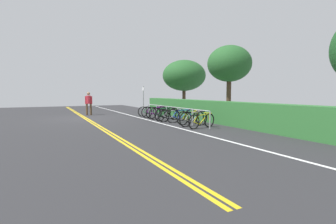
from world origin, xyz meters
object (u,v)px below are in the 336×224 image
bicycle_6 (182,116)px  bicycle_7 (191,118)px  tree_near_left (184,76)px  bicycle_3 (163,113)px  bicycle_2 (158,112)px  bicycle_8 (194,119)px  bicycle_5 (172,116)px  bicycle_4 (167,114)px  pedestrian (89,102)px  bike_rack (172,110)px  bicycle_0 (150,111)px  bicycle_1 (154,112)px  bicycle_9 (202,121)px  tree_mid (229,64)px  sign_post_near (143,97)px

bicycle_6 → bicycle_7: size_ratio=1.02×
tree_near_left → bicycle_3: bearing=-44.1°
bicycle_2 → bicycle_6: size_ratio=1.02×
bicycle_6 → bicycle_8: (1.36, -0.14, -0.01)m
bicycle_3 → bicycle_5: size_ratio=1.01×
bicycle_3 → bicycle_4: 0.57m
bicycle_5 → pedestrian: bearing=-150.0°
bike_rack → bicycle_0: (-3.10, -0.03, -0.27)m
bike_rack → pedestrian: bearing=-147.8°
bicycle_6 → bicycle_8: bicycle_6 is taller
tree_near_left → bicycle_1: bearing=-56.1°
bicycle_4 → bicycle_5: bicycle_4 is taller
bicycle_4 → bicycle_8: (2.74, 0.04, 0.01)m
bicycle_5 → bicycle_1: bearing=178.8°
bicycle_1 → bicycle_5: bearing=-1.2°
bicycle_5 → bicycle_8: bicycle_8 is taller
bicycle_1 → bicycle_9: 5.42m
bicycle_3 → tree_mid: tree_mid is taller
bicycle_4 → sign_post_near: 4.24m
tree_mid → bicycle_1: bearing=-144.3°
pedestrian → tree_near_left: 7.57m
bicycle_1 → pedestrian: pedestrian is taller
bicycle_0 → bicycle_7: bicycle_7 is taller
pedestrian → sign_post_near: (1.22, 3.65, 0.31)m
bicycle_9 → bicycle_2: bearing=180.0°
bicycle_6 → bicycle_5: bearing=-163.1°
bicycle_8 → pedestrian: pedestrian is taller
bicycle_1 → sign_post_near: bearing=177.4°
bicycle_3 → bicycle_6: bicycle_6 is taller
bicycle_8 → tree_mid: tree_mid is taller
bicycle_0 → bicycle_3: 2.14m
bicycle_2 → sign_post_near: sign_post_near is taller
bicycle_3 → tree_mid: size_ratio=0.42×
bicycle_1 → sign_post_near: (-2.21, 0.10, 0.89)m
bicycle_4 → tree_near_left: tree_near_left is taller
sign_post_near → bicycle_8: bearing=-0.7°
bike_rack → bicycle_5: (0.28, -0.14, -0.27)m
bicycle_3 → bicycle_7: bearing=5.2°
tree_mid → bicycle_6: bearing=-102.6°
bicycle_7 → tree_near_left: tree_near_left is taller
bicycle_7 → tree_mid: (-0.19, 2.59, 2.82)m
bicycle_9 → sign_post_near: (-7.63, 0.13, 0.92)m
bicycle_3 → bicycle_5: bicycle_3 is taller
bicycle_0 → tree_mid: tree_mid is taller
bicycle_1 → bicycle_7: bearing=3.0°
bicycle_8 → tree_near_left: 8.45m
bicycle_6 → bicycle_9: (2.10, -0.19, -0.04)m
bicycle_2 → bicycle_5: size_ratio=1.00×
bicycle_4 → tree_mid: bearing=55.1°
bicycle_4 → sign_post_near: sign_post_near is taller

